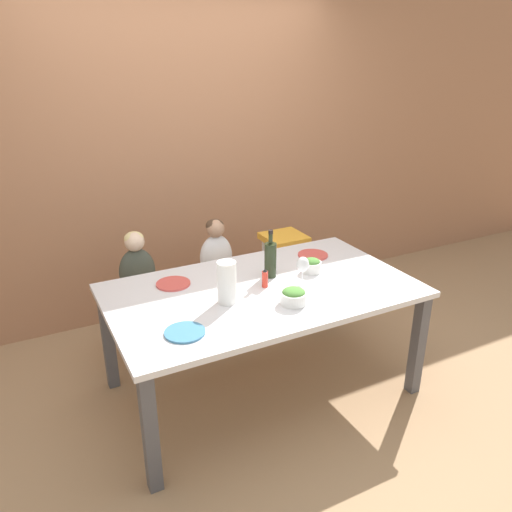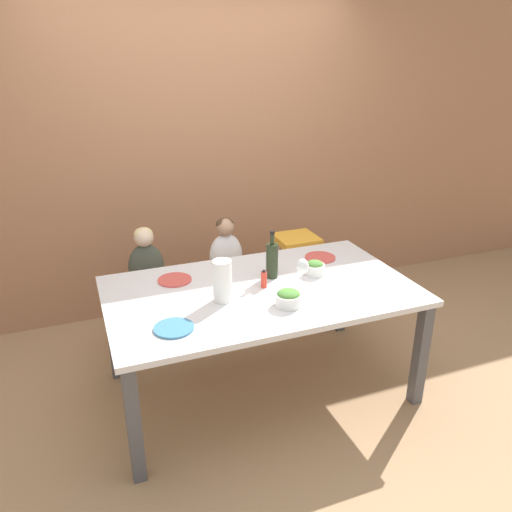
{
  "view_description": "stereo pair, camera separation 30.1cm",
  "coord_description": "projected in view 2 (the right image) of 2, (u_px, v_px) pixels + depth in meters",
  "views": [
    {
      "loc": [
        -1.28,
        -2.4,
        2.05
      ],
      "look_at": [
        0.0,
        0.08,
        0.91
      ],
      "focal_mm": 35.0,
      "sensor_mm": 36.0,
      "label": 1
    },
    {
      "loc": [
        -1.0,
        -2.52,
        2.05
      ],
      "look_at": [
        0.0,
        0.08,
        0.91
      ],
      "focal_mm": 35.0,
      "sensor_mm": 36.0,
      "label": 2
    }
  ],
  "objects": [
    {
      "name": "ground_plane",
      "position": [
        260.0,
        387.0,
        3.29
      ],
      "size": [
        14.0,
        14.0,
        0.0
      ],
      "primitive_type": "plane",
      "color": "#9E7A56"
    },
    {
      "name": "wall_back",
      "position": [
        198.0,
        147.0,
        3.96
      ],
      "size": [
        10.0,
        0.06,
        2.7
      ],
      "color": "#9E6B4C",
      "rests_on": "ground_plane"
    },
    {
      "name": "dining_table",
      "position": [
        261.0,
        300.0,
        3.04
      ],
      "size": [
        1.84,
        1.07,
        0.73
      ],
      "color": "silver",
      "rests_on": "ground_plane"
    },
    {
      "name": "chair_far_left",
      "position": [
        149.0,
        299.0,
        3.63
      ],
      "size": [
        0.37,
        0.36,
        0.47
      ],
      "color": "silver",
      "rests_on": "ground_plane"
    },
    {
      "name": "chair_far_center",
      "position": [
        227.0,
        286.0,
        3.83
      ],
      "size": [
        0.37,
        0.36,
        0.47
      ],
      "color": "silver",
      "rests_on": "ground_plane"
    },
    {
      "name": "chair_right_highchair",
      "position": [
        296.0,
        257.0,
        3.96
      ],
      "size": [
        0.32,
        0.31,
        0.71
      ],
      "color": "silver",
      "rests_on": "ground_plane"
    },
    {
      "name": "person_child_left",
      "position": [
        146.0,
        260.0,
        3.51
      ],
      "size": [
        0.25,
        0.15,
        0.46
      ],
      "color": "#3D4238",
      "rests_on": "chair_far_left"
    },
    {
      "name": "person_child_center",
      "position": [
        226.0,
        248.0,
        3.71
      ],
      "size": [
        0.25,
        0.15,
        0.46
      ],
      "color": "silver",
      "rests_on": "chair_far_center"
    },
    {
      "name": "wine_bottle",
      "position": [
        272.0,
        259.0,
        3.11
      ],
      "size": [
        0.08,
        0.08,
        0.31
      ],
      "color": "#232D19",
      "rests_on": "dining_table"
    },
    {
      "name": "paper_towel_roll",
      "position": [
        222.0,
        281.0,
        2.81
      ],
      "size": [
        0.11,
        0.11,
        0.25
      ],
      "color": "white",
      "rests_on": "dining_table"
    },
    {
      "name": "wine_glass_near",
      "position": [
        302.0,
        267.0,
        2.97
      ],
      "size": [
        0.08,
        0.08,
        0.19
      ],
      "color": "white",
      "rests_on": "dining_table"
    },
    {
      "name": "salad_bowl_large",
      "position": [
        288.0,
        298.0,
        2.79
      ],
      "size": [
        0.15,
        0.15,
        0.09
      ],
      "color": "white",
      "rests_on": "dining_table"
    },
    {
      "name": "salad_bowl_small",
      "position": [
        315.0,
        268.0,
        3.18
      ],
      "size": [
        0.13,
        0.13,
        0.09
      ],
      "color": "white",
      "rests_on": "dining_table"
    },
    {
      "name": "dinner_plate_front_left",
      "position": [
        174.0,
        328.0,
        2.57
      ],
      "size": [
        0.21,
        0.21,
        0.01
      ],
      "color": "teal",
      "rests_on": "dining_table"
    },
    {
      "name": "dinner_plate_back_left",
      "position": [
        175.0,
        280.0,
        3.11
      ],
      "size": [
        0.21,
        0.21,
        0.01
      ],
      "color": "#D14C47",
      "rests_on": "dining_table"
    },
    {
      "name": "dinner_plate_back_right",
      "position": [
        320.0,
        257.0,
        3.45
      ],
      "size": [
        0.21,
        0.21,
        0.01
      ],
      "color": "#D14C47",
      "rests_on": "dining_table"
    },
    {
      "name": "condiment_bottle_hot_sauce",
      "position": [
        264.0,
        279.0,
        3.0
      ],
      "size": [
        0.04,
        0.04,
        0.12
      ],
      "color": "red",
      "rests_on": "dining_table"
    }
  ]
}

